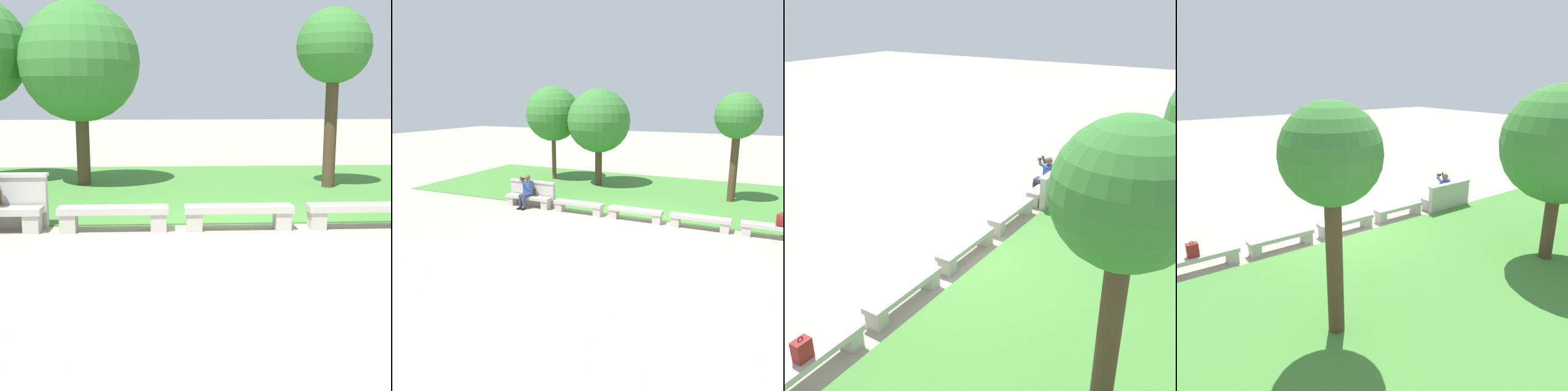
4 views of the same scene
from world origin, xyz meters
TOP-DOWN VIEW (x-y plane):
  - ground_plane at (0.00, 0.00)m, footprint 80.00×80.00m
  - grass_strip at (0.00, 4.38)m, footprint 22.94×8.00m
  - bench_main at (-4.49, 0.00)m, footprint 1.96×0.40m
  - bench_near at (-2.24, 0.00)m, footprint 1.96×0.40m
  - bench_mid at (0.00, 0.00)m, footprint 1.96×0.40m
  - bench_far at (2.24, 0.00)m, footprint 1.96×0.40m
  - bench_end at (4.49, 0.00)m, footprint 1.96×0.40m
  - backrest_wall_with_plaque at (-4.49, 0.34)m, footprint 2.08×0.24m
  - person_photographer at (-4.52, -0.08)m, footprint 0.48×0.73m
  - backpack at (4.64, -0.01)m, footprint 0.28×0.24m
  - tree_behind_wall at (-3.50, 4.91)m, footprint 3.08×3.08m
  - tree_left_background at (2.89, 4.23)m, footprint 1.87×1.87m
  - tree_far_back at (-6.31, 5.37)m, footprint 2.85×2.85m

SIDE VIEW (x-z plane):
  - ground_plane at x=0.00m, z-range 0.00..0.00m
  - grass_strip at x=0.00m, z-range 0.00..0.03m
  - bench_main at x=-4.49m, z-range 0.07..0.52m
  - bench_near at x=-2.24m, z-range 0.07..0.52m
  - bench_mid at x=0.00m, z-range 0.07..0.52m
  - bench_far at x=2.24m, z-range 0.07..0.52m
  - bench_end at x=4.49m, z-range 0.07..0.52m
  - backrest_wall_with_plaque at x=-4.49m, z-range 0.01..1.02m
  - backpack at x=4.64m, z-range 0.41..0.84m
  - person_photographer at x=-4.52m, z-range 0.08..1.40m
  - tree_behind_wall at x=-3.50m, z-range 0.82..5.58m
  - tree_far_back at x=-6.31m, z-range 1.03..5.96m
  - tree_left_background at x=2.89m, z-range 1.24..5.76m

